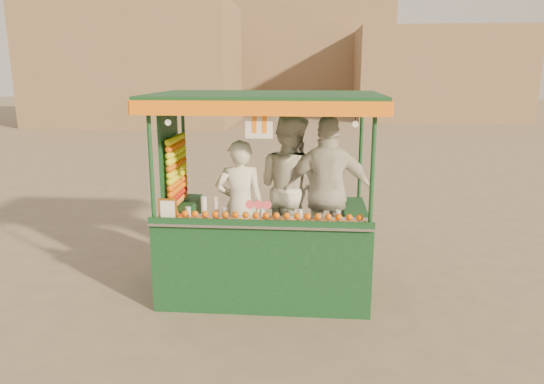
# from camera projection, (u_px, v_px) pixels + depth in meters

# --- Properties ---
(ground) EXTENTS (90.00, 90.00, 0.00)m
(ground) POSITION_uv_depth(u_px,v_px,m) (302.00, 282.00, 6.82)
(ground) COLOR #6E5D4E
(ground) RESTS_ON ground
(building_left) EXTENTS (10.00, 6.00, 6.00)m
(building_left) POSITION_uv_depth(u_px,v_px,m) (137.00, 65.00, 26.21)
(building_left) COLOR #85634B
(building_left) RESTS_ON ground
(building_right) EXTENTS (9.00, 6.00, 5.00)m
(building_right) POSITION_uv_depth(u_px,v_px,m) (436.00, 74.00, 28.93)
(building_right) COLOR #85634B
(building_right) RESTS_ON ground
(building_center) EXTENTS (14.00, 7.00, 7.00)m
(building_center) POSITION_uv_depth(u_px,v_px,m) (284.00, 58.00, 35.23)
(building_center) COLOR #85634B
(building_center) RESTS_ON ground
(juice_cart) EXTENTS (2.75, 1.78, 2.49)m
(juice_cart) POSITION_uv_depth(u_px,v_px,m) (260.00, 232.00, 6.34)
(juice_cart) COLOR #0F3718
(juice_cart) RESTS_ON ground
(vendor_left) EXTENTS (0.67, 0.51, 1.65)m
(vendor_left) POSITION_uv_depth(u_px,v_px,m) (240.00, 206.00, 6.36)
(vendor_left) COLOR silver
(vendor_left) RESTS_ON ground
(vendor_middle) EXTENTS (1.19, 1.14, 1.93)m
(vendor_middle) POSITION_uv_depth(u_px,v_px,m) (290.00, 188.00, 6.71)
(vendor_middle) COLOR silver
(vendor_middle) RESTS_ON ground
(vendor_right) EXTENTS (1.14, 0.48, 1.93)m
(vendor_right) POSITION_uv_depth(u_px,v_px,m) (328.00, 193.00, 6.42)
(vendor_right) COLOR beige
(vendor_right) RESTS_ON ground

